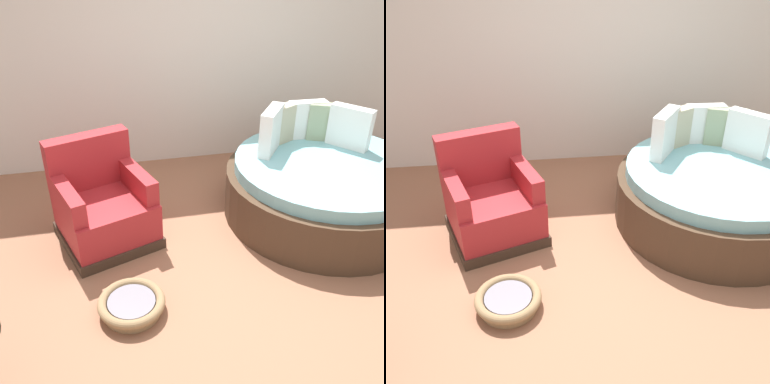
% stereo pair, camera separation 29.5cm
% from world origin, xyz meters
% --- Properties ---
extents(ground_plane, '(8.00, 8.00, 0.02)m').
position_xyz_m(ground_plane, '(0.00, 0.00, -0.01)').
color(ground_plane, '#936047').
extents(back_wall, '(8.00, 0.12, 2.63)m').
position_xyz_m(back_wall, '(0.00, 2.24, 1.32)').
color(back_wall, silver).
rests_on(back_wall, ground_plane).
extents(round_daybed, '(1.93, 1.93, 1.03)m').
position_xyz_m(round_daybed, '(1.08, 0.63, 0.31)').
color(round_daybed, '#473323').
rests_on(round_daybed, ground_plane).
extents(red_armchair, '(1.02, 1.02, 0.94)m').
position_xyz_m(red_armchair, '(-1.06, 0.69, 0.33)').
color(red_armchair, '#38281E').
rests_on(red_armchair, ground_plane).
extents(pet_basket, '(0.51, 0.51, 0.13)m').
position_xyz_m(pet_basket, '(-0.91, -0.32, 0.07)').
color(pet_basket, '#8E704C').
rests_on(pet_basket, ground_plane).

